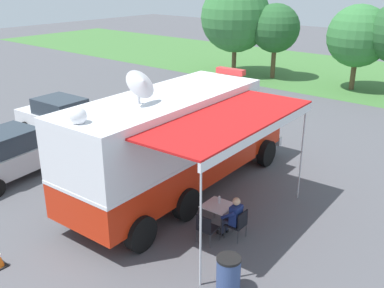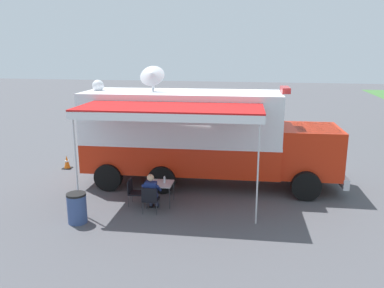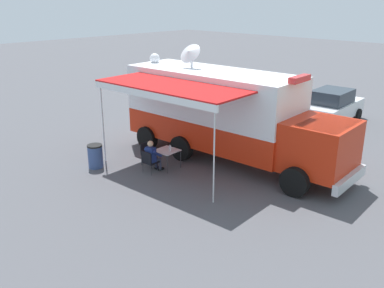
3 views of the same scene
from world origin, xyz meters
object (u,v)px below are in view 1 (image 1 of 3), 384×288
at_px(water_bottle, 219,200).
at_px(seated_responder, 233,216).
at_px(command_truck, 181,138).
at_px(folding_table, 218,207).
at_px(trash_bin, 228,274).
at_px(car_behind_truck, 60,117).
at_px(folding_chair_at_table, 239,223).
at_px(folding_chair_beside_table, 206,227).
at_px(car_far_corner, 9,154).

bearing_deg(water_bottle, seated_responder, -20.58).
xyz_separation_m(command_truck, water_bottle, (2.23, -0.87, -1.11)).
bearing_deg(folding_table, trash_bin, -48.08).
distance_m(command_truck, folding_table, 2.80).
bearing_deg(car_behind_truck, seated_responder, -9.37).
bearing_deg(trash_bin, water_bottle, 130.99).
bearing_deg(folding_table, folding_chair_at_table, -7.87).
bearing_deg(command_truck, seated_responder, -21.24).
distance_m(folding_chair_beside_table, trash_bin, 1.99).
distance_m(command_truck, car_behind_truck, 7.92).
bearing_deg(folding_chair_at_table, car_behind_truck, 170.84).
bearing_deg(seated_responder, water_bottle, 159.42).
bearing_deg(seated_responder, folding_chair_at_table, 2.91).
bearing_deg(seated_responder, folding_chair_beside_table, -117.07).
height_order(trash_bin, car_behind_truck, car_behind_truck).
xyz_separation_m(command_truck, car_behind_truck, (-7.83, 0.64, -1.06)).
distance_m(folding_table, folding_chair_beside_table, 0.90).
bearing_deg(trash_bin, car_behind_truck, 162.82).
height_order(folding_chair_at_table, car_far_corner, car_far_corner).
bearing_deg(folding_chair_beside_table, seated_responder, 62.93).
bearing_deg(trash_bin, seated_responder, 122.46).
relative_size(folding_table, car_far_corner, 0.19).
bearing_deg(car_far_corner, seated_responder, 13.04).
bearing_deg(water_bottle, folding_table, -67.61).
bearing_deg(folding_chair_at_table, water_bottle, 164.30).
bearing_deg(car_behind_truck, folding_chair_beside_table, -13.58).
distance_m(water_bottle, trash_bin, 2.90).
relative_size(folding_chair_at_table, car_behind_truck, 0.20).
xyz_separation_m(folding_table, car_behind_truck, (-10.10, 1.65, 0.21)).
bearing_deg(water_bottle, folding_chair_at_table, -15.70).
height_order(folding_table, seated_responder, seated_responder).
relative_size(trash_bin, car_behind_truck, 0.21).
distance_m(folding_table, car_behind_truck, 10.24).
xyz_separation_m(folding_chair_at_table, car_far_corner, (-8.58, -1.95, 0.37)).
bearing_deg(folding_table, car_far_corner, -165.14).
bearing_deg(seated_responder, command_truck, 158.76).
xyz_separation_m(trash_bin, car_behind_truck, (-11.94, 3.69, 0.42)).
bearing_deg(command_truck, car_far_corner, -150.86).
bearing_deg(folding_chair_beside_table, folding_table, 105.66).
bearing_deg(trash_bin, folding_table, 131.92).
relative_size(command_truck, folding_table, 11.44).
height_order(command_truck, folding_chair_at_table, command_truck).
distance_m(folding_chair_beside_table, car_far_corner, 8.12).
relative_size(command_truck, trash_bin, 10.55).
xyz_separation_m(folding_chair_beside_table, car_behind_truck, (-10.34, 2.50, 0.37)).
height_order(folding_table, car_far_corner, car_far_corner).
xyz_separation_m(folding_table, seated_responder, (0.61, -0.12, -0.02)).
xyz_separation_m(command_truck, trash_bin, (4.11, -3.05, -1.49)).
height_order(folding_table, water_bottle, water_bottle).
xyz_separation_m(folding_chair_at_table, trash_bin, (1.03, -1.93, -0.06)).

